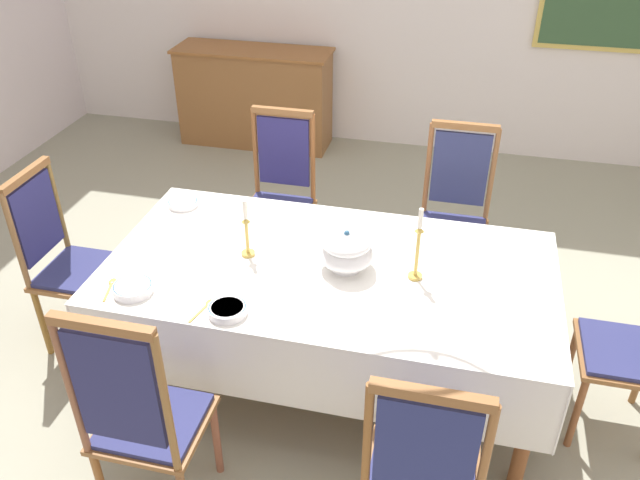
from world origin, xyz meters
name	(u,v)px	position (x,y,z in m)	size (l,w,h in m)	color
ground	(338,348)	(0.00, 0.00, -0.02)	(6.79, 5.96, 0.04)	gray
dining_table	(329,278)	(0.00, -0.25, 0.68)	(2.21, 1.15, 0.75)	brown
tablecloth	(329,283)	(0.00, -0.25, 0.65)	(2.23, 1.17, 0.41)	white
chair_south_a	(142,416)	(-0.55, -1.24, 0.59)	(0.44, 0.42, 1.19)	brown
chair_north_a	(280,194)	(-0.55, 0.73, 0.57)	(0.44, 0.42, 1.11)	brown
chair_south_b	(422,473)	(0.58, -1.24, 0.57)	(0.44, 0.42, 1.13)	brown
chair_north_b	(454,214)	(0.58, 0.73, 0.57)	(0.44, 0.42, 1.12)	olive
chair_head_west	(67,258)	(-1.51, -0.25, 0.56)	(0.42, 0.44, 1.08)	brown
soup_tureen	(346,250)	(0.08, -0.25, 0.86)	(0.27, 0.27, 0.22)	white
candlestick_west	(247,234)	(-0.43, -0.25, 0.88)	(0.07, 0.07, 0.32)	gold
candlestick_east	(418,250)	(0.43, -0.25, 0.91)	(0.07, 0.07, 0.38)	gold
bowl_near_left	(227,309)	(-0.36, -0.72, 0.78)	(0.18, 0.18, 0.04)	white
bowl_near_right	(133,288)	(-0.85, -0.68, 0.78)	(0.19, 0.19, 0.04)	white
bowl_far_left	(183,203)	(-0.96, 0.14, 0.77)	(0.17, 0.17, 0.03)	white
spoon_primary	(206,305)	(-0.48, -0.70, 0.76)	(0.06, 0.17, 0.01)	gold
spoon_secondary	(111,284)	(-0.98, -0.65, 0.76)	(0.06, 0.17, 0.01)	gold
sideboard	(255,97)	(-1.38, 2.70, 0.45)	(1.44, 0.48, 0.90)	brown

